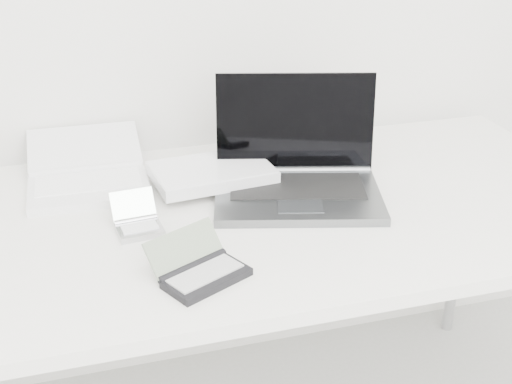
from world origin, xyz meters
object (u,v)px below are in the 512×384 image
object	(u,v)px
laptop_large	(268,174)
desk	(264,226)
palmtop_charcoal	(200,270)
netbook_open_white	(88,176)

from	to	relation	value
laptop_large	desk	bearing A→B (deg)	-97.82
desk	palmtop_charcoal	xyz separation A→B (m)	(-0.20, -0.24, 0.06)
netbook_open_white	palmtop_charcoal	size ratio (longest dim) A/B	1.82
laptop_large	netbook_open_white	size ratio (longest dim) A/B	1.48
laptop_large	palmtop_charcoal	distance (m)	0.40
palmtop_charcoal	desk	bearing A→B (deg)	24.48
desk	netbook_open_white	size ratio (longest dim) A/B	4.46
desk	netbook_open_white	world-z (taller)	netbook_open_white
netbook_open_white	palmtop_charcoal	xyz separation A→B (m)	(0.17, -0.48, -0.00)
desk	palmtop_charcoal	size ratio (longest dim) A/B	8.11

